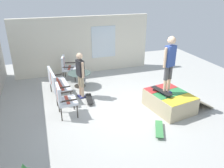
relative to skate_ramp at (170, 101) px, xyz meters
name	(u,v)px	position (x,y,z in m)	size (l,w,h in m)	color
ground_plane	(124,110)	(0.43, 1.39, -0.33)	(12.00, 12.00, 0.10)	#B2B2AD
house_facade	(84,45)	(4.23, 1.87, 0.96)	(0.23, 6.00, 2.49)	silver
skate_ramp	(170,101)	(0.00, 0.00, 0.00)	(1.67, 2.06, 0.57)	tan
patio_bench	(56,82)	(1.93, 3.35, 0.33)	(1.30, 0.67, 1.02)	#2D2823
patio_chair_near_house	(66,66)	(3.55, 2.78, 0.33)	(0.73, 0.68, 1.02)	#2D2823
patio_chair_by_wall	(63,98)	(0.66, 3.27, 0.33)	(0.64, 0.57, 1.02)	#2D2823
patio_table	(79,77)	(2.67, 2.41, 0.12)	(0.90, 0.90, 0.57)	#2D2823
person_watching	(80,72)	(1.73, 2.52, 0.65)	(0.47, 0.30, 1.62)	navy
person_skater	(169,61)	(0.04, 0.16, 1.34)	(0.31, 0.46, 1.78)	navy
skateboard_by_bench	(89,99)	(1.34, 2.34, -0.20)	(0.82, 0.29, 0.10)	black
skateboard_spare	(159,129)	(-0.99, 0.93, -0.20)	(0.80, 0.55, 0.10)	#3F8C4C
skateboard_on_ramp	(161,91)	(0.07, 0.31, 0.37)	(0.82, 0.39, 0.10)	black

